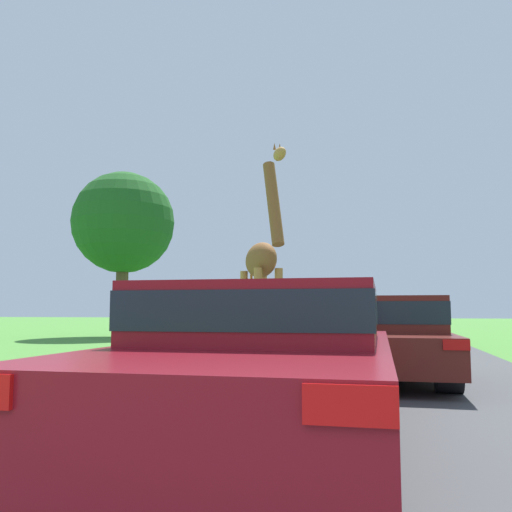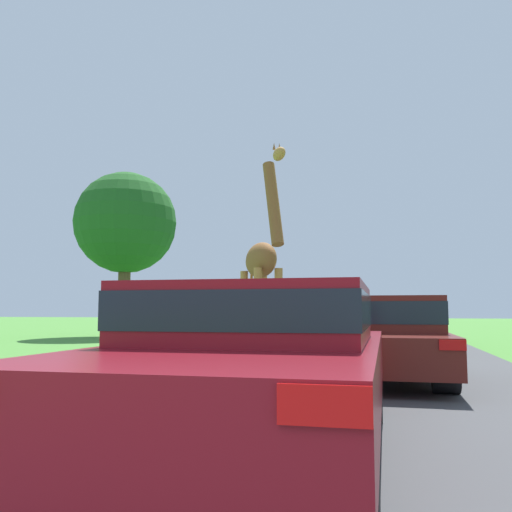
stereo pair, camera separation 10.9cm
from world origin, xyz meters
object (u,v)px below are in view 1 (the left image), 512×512
Objects in this scene: car_far_ahead at (392,336)px; sign_post at (141,317)px; car_lead_maroon at (269,361)px; giraffe_near_road at (263,265)px; car_verge_right at (383,324)px; car_queue_right at (311,321)px; tree_centre_back at (124,223)px; car_queue_left at (409,321)px.

car_far_ahead is 6.93m from sign_post.
car_lead_maroon is at bearing -58.97° from sign_post.
giraffe_near_road is 1.15× the size of car_verge_right.
car_queue_right is 12.53m from sign_post.
car_lead_maroon is 1.18× the size of car_far_ahead.
car_lead_maroon is (1.95, -8.74, -1.55)m from giraffe_near_road.
tree_centre_back reaches higher than giraffe_near_road.
sign_post is (-5.92, -3.39, 0.24)m from car_verge_right.
car_queue_left reaches higher than car_far_ahead.
tree_centre_back is at bearing 173.54° from car_queue_left.
car_queue_right is at bearing 135.02° from car_queue_left.
giraffe_near_road reaches higher than car_queue_left.
sign_post is at bearing 121.03° from car_lead_maroon.
tree_centre_back is (-11.39, 12.88, 4.32)m from car_far_ahead.
car_lead_maroon is 9.62m from sign_post.
car_queue_right is 0.89× the size of car_verge_right.
tree_centre_back is at bearing 119.41° from sign_post.
car_lead_maroon is at bearing -102.57° from car_far_ahead.
car_far_ahead is at bearing -48.50° from tree_centre_back.
car_queue_right is 15.94m from car_far_ahead.
giraffe_near_road is 1.05× the size of car_lead_maroon.
tree_centre_back is (-8.11, -2.72, 4.40)m from car_queue_right.
sign_post is at bearing -130.27° from car_queue_left.
tree_centre_back is at bearing 151.57° from car_verge_right.
sign_post is at bearing -21.08° from giraffe_near_road.
tree_centre_back is 11.63m from sign_post.
car_queue_right is 0.97× the size of car_far_ahead.
sign_post is (-2.76, -12.21, 0.34)m from car_queue_right.
giraffe_near_road is 1.28× the size of car_queue_right.
sign_post reaches higher than car_far_ahead.
car_lead_maroon is 16.46m from car_queue_left.
sign_post reaches higher than car_verge_right.
car_lead_maroon is at bearing -94.73° from car_verge_right.
car_queue_right is at bearing 96.14° from car_lead_maroon.
giraffe_near_road is at bearing -135.19° from car_verge_right.
car_queue_left is 0.55× the size of tree_centre_back.
tree_centre_back is (-10.31, 17.74, 4.31)m from car_lead_maroon.
car_queue_right is (-2.20, 20.46, -0.09)m from car_lead_maroon.
sign_post is at bearing -150.22° from car_verge_right.
giraffe_near_road is 1.25× the size of car_far_ahead.
car_verge_right reaches higher than car_far_ahead.
car_lead_maroon is 1.22× the size of car_queue_right.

